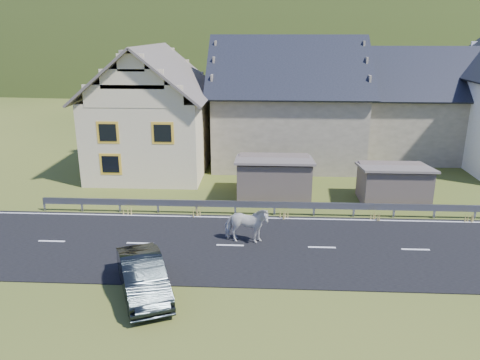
{
  "coord_description": "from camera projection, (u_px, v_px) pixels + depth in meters",
  "views": [
    {
      "loc": [
        -2.59,
        -18.58,
        9.03
      ],
      "look_at": [
        -3.7,
        2.56,
        2.23
      ],
      "focal_mm": 35.0,
      "sensor_mm": 36.0,
      "label": 1
    }
  ],
  "objects": [
    {
      "name": "house_cream",
      "position": [
        152.0,
        104.0,
        30.87
      ],
      "size": [
        7.8,
        9.8,
        8.3
      ],
      "color": "beige",
      "rests_on": "ground"
    },
    {
      "name": "shed_right",
      "position": [
        393.0,
        185.0,
        25.47
      ],
      "size": [
        3.8,
        2.9,
        2.2
      ],
      "primitive_type": "cube",
      "color": "#6A5B50",
      "rests_on": "ground"
    },
    {
      "name": "lane_markings",
      "position": [
        322.0,
        247.0,
        20.28
      ],
      "size": [
        60.0,
        6.6,
        0.01
      ],
      "primitive_type": "cube",
      "color": "silver",
      "rests_on": "road"
    },
    {
      "name": "conifer_patch",
      "position": [
        71.0,
        42.0,
        125.79
      ],
      "size": [
        76.0,
        50.0,
        28.0
      ],
      "primitive_type": "ellipsoid",
      "color": "black",
      "rests_on": "ground"
    },
    {
      "name": "mountain",
      "position": [
        282.0,
        102.0,
        197.31
      ],
      "size": [
        440.0,
        280.0,
        260.0
      ],
      "primitive_type": "ellipsoid",
      "color": "#21300D",
      "rests_on": "ground"
    },
    {
      "name": "horse",
      "position": [
        246.0,
        225.0,
        20.5
      ],
      "size": [
        1.06,
        2.05,
        1.68
      ],
      "primitive_type": "imported",
      "rotation": [
        0.0,
        0.0,
        1.49
      ],
      "color": "silver",
      "rests_on": "road"
    },
    {
      "name": "house_stone_a",
      "position": [
        287.0,
        95.0,
        33.19
      ],
      "size": [
        10.8,
        9.8,
        8.9
      ],
      "color": "#A0947E",
      "rests_on": "ground"
    },
    {
      "name": "shed_left",
      "position": [
        274.0,
        178.0,
        26.24
      ],
      "size": [
        4.3,
        3.3,
        2.4
      ],
      "primitive_type": "cube",
      "color": "#6A5B50",
      "rests_on": "ground"
    },
    {
      "name": "road",
      "position": [
        322.0,
        248.0,
        20.29
      ],
      "size": [
        60.0,
        7.0,
        0.04
      ],
      "primitive_type": "cube",
      "color": "black",
      "rests_on": "ground"
    },
    {
      "name": "guardrail",
      "position": [
        314.0,
        206.0,
        23.62
      ],
      "size": [
        28.1,
        0.09,
        0.75
      ],
      "color": "#93969B",
      "rests_on": "ground"
    },
    {
      "name": "ground",
      "position": [
        322.0,
        248.0,
        20.29
      ],
      "size": [
        160.0,
        160.0,
        0.0
      ],
      "primitive_type": "plane",
      "color": "#314315",
      "rests_on": "ground"
    },
    {
      "name": "house_stone_b",
      "position": [
        421.0,
        98.0,
        34.72
      ],
      "size": [
        9.8,
        8.8,
        8.1
      ],
      "color": "#A0947E",
      "rests_on": "ground"
    },
    {
      "name": "car",
      "position": [
        143.0,
        276.0,
        16.62
      ],
      "size": [
        2.97,
        4.42,
        1.38
      ],
      "primitive_type": "imported",
      "rotation": [
        0.0,
        0.0,
        0.4
      ],
      "color": "black",
      "rests_on": "ground"
    }
  ]
}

